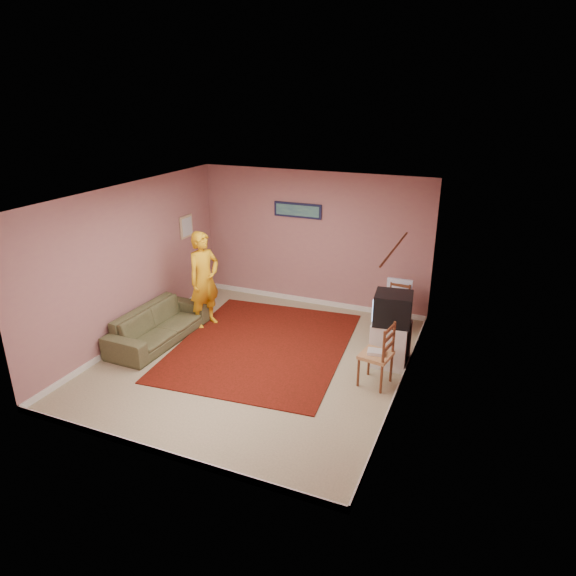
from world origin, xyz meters
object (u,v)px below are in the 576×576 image
at_px(tv_cabinet, 390,344).
at_px(sofa, 158,325).
at_px(chair_a, 396,304).
at_px(chair_b, 376,348).
at_px(crt_tv, 393,308).
at_px(person, 204,280).

bearing_deg(tv_cabinet, sofa, -169.30).
distance_m(tv_cabinet, chair_a, 1.20).
relative_size(tv_cabinet, chair_b, 1.34).
bearing_deg(sofa, chair_b, -87.93).
bearing_deg(tv_cabinet, crt_tv, -173.10).
relative_size(crt_tv, chair_b, 1.17).
distance_m(tv_cabinet, crt_tv, 0.58).
bearing_deg(crt_tv, sofa, -176.20).
distance_m(chair_b, sofa, 3.69).
height_order(crt_tv, sofa, crt_tv).
distance_m(tv_cabinet, person, 3.39).
relative_size(chair_a, sofa, 0.24).
bearing_deg(sofa, tv_cabinet, -78.05).
height_order(chair_b, person, person).
xyz_separation_m(crt_tv, chair_a, (-0.16, 1.17, -0.41)).
distance_m(tv_cabinet, chair_b, 0.70).
distance_m(chair_a, person, 3.36).
bearing_deg(person, crt_tv, -72.82).
xyz_separation_m(chair_b, sofa, (-3.68, -0.05, -0.30)).
relative_size(tv_cabinet, crt_tv, 1.15).
relative_size(crt_tv, sofa, 0.31).
distance_m(tv_cabinet, sofa, 3.82).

